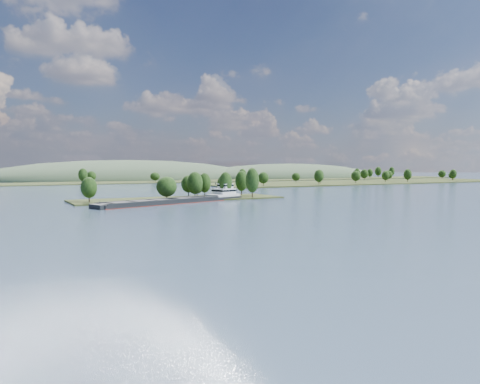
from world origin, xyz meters
TOP-DOWN VIEW (x-y plane):
  - ground at (0.00, 120.00)m, footprint 1800.00×1800.00m
  - tree_island at (6.06, 179.27)m, footprint 100.00×31.83m
  - right_bank at (231.01, 299.41)m, footprint 320.00×90.00m
  - back_shoreline at (8.82, 399.63)m, footprint 900.00×60.00m
  - hill_east at (260.00, 470.00)m, footprint 260.00×140.00m
  - hill_west at (60.00, 500.00)m, footprint 320.00×160.00m
  - cargo_barge at (-4.32, 162.84)m, footprint 74.92×33.18m

SIDE VIEW (x-z plane):
  - ground at x=0.00m, z-range 0.00..0.00m
  - hill_east at x=260.00m, z-range -18.00..18.00m
  - hill_west at x=60.00m, z-range -22.00..22.00m
  - back_shoreline at x=8.82m, z-range -6.66..8.00m
  - right_bank at x=231.01m, z-range -6.03..7.80m
  - cargo_barge at x=-4.32m, z-range -3.85..6.45m
  - tree_island at x=6.06m, z-range -3.44..12.12m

